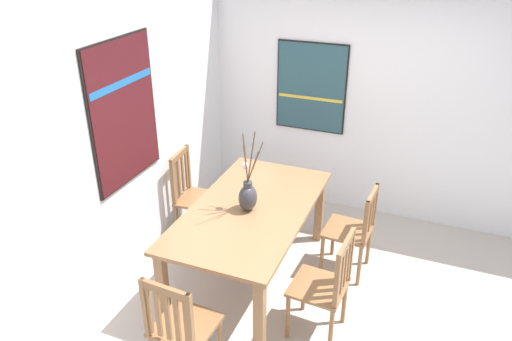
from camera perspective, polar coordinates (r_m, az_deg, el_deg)
The scene contains 11 objects.
ground_plane at distance 4.58m, azimuth 7.45°, elevation -15.41°, with size 6.40×6.40×0.03m, color #B2A89E.
wall_back at distance 4.54m, azimuth -14.77°, elevation 3.98°, with size 6.40×0.12×2.70m, color silver.
wall_side at distance 5.50m, azimuth 13.43°, elevation 8.15°, with size 0.12×6.40×2.70m, color silver.
dining_table at distance 4.46m, azimuth -0.64°, elevation -5.42°, with size 1.85×1.01×0.77m.
centerpiece_vase at distance 4.30m, azimuth -0.95°, elevation -2.90°, with size 0.30×0.24×0.75m.
chair_0 at distance 5.20m, azimuth -7.25°, elevation -2.74°, with size 0.45×0.45×0.97m.
chair_1 at distance 3.68m, azimuth -8.76°, elevation -17.35°, with size 0.45×0.45×0.95m.
chair_2 at distance 4.02m, azimuth 8.07°, elevation -12.92°, with size 0.45×0.45×0.95m.
chair_3 at distance 4.73m, azimuth 11.19°, elevation -6.69°, with size 0.44×0.44×0.90m.
painting_on_back_wall at distance 4.35m, azimuth -15.05°, elevation 6.50°, with size 0.89×0.05×1.26m.
painting_on_side_wall at distance 5.55m, azimuth 6.39°, elevation 9.52°, with size 0.05×0.79×1.00m.
Camera 1 is at (-3.33, -0.72, 3.04)m, focal length 34.64 mm.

